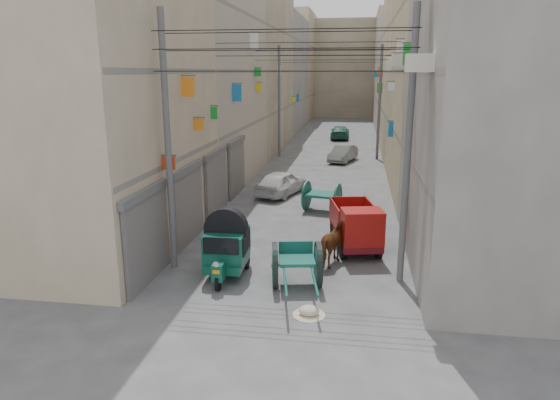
% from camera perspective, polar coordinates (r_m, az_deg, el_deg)
% --- Properties ---
extents(ground, '(140.00, 140.00, 0.00)m').
position_cam_1_polar(ground, '(10.77, -4.66, -20.67)').
color(ground, '#454548').
rests_on(ground, ground).
extents(building_row_left, '(8.00, 62.00, 14.00)m').
position_cam_1_polar(building_row_left, '(43.86, -4.68, 14.80)').
color(building_row_left, '#C3AF94').
rests_on(building_row_left, ground).
extents(building_row_right, '(8.00, 62.00, 14.00)m').
position_cam_1_polar(building_row_right, '(43.07, 17.19, 14.23)').
color(building_row_right, gray).
rests_on(building_row_right, ground).
extents(end_cap_building, '(22.00, 10.00, 13.00)m').
position_cam_1_polar(end_cap_building, '(74.58, 7.45, 14.62)').
color(end_cap_building, '#B6A68F').
rests_on(end_cap_building, ground).
extents(shutters_left, '(0.18, 14.40, 2.88)m').
position_cam_1_polar(shutters_left, '(20.42, -8.71, 1.01)').
color(shutters_left, '#4F4F54').
rests_on(shutters_left, ground).
extents(signboards, '(8.22, 40.52, 5.67)m').
position_cam_1_polar(signboards, '(30.40, 4.79, 9.23)').
color(signboards, red).
rests_on(signboards, ground).
extents(ac_units, '(0.70, 6.55, 3.35)m').
position_cam_1_polar(ac_units, '(16.33, 14.84, 18.39)').
color(ac_units, silver).
rests_on(ac_units, ground).
extents(utility_poles, '(7.40, 22.20, 8.00)m').
position_cam_1_polar(utility_poles, '(25.73, 4.07, 9.57)').
color(utility_poles, '#57585A').
rests_on(utility_poles, ground).
extents(overhead_cables, '(7.40, 22.52, 1.12)m').
position_cam_1_polar(overhead_cables, '(23.05, 3.62, 15.89)').
color(overhead_cables, black).
rests_on(overhead_cables, ground).
extents(auto_rickshaw, '(1.40, 2.37, 1.65)m').
position_cam_1_polar(auto_rickshaw, '(15.60, -6.12, -5.14)').
color(auto_rickshaw, black).
rests_on(auto_rickshaw, ground).
extents(tonga_cart, '(1.68, 3.19, 1.37)m').
position_cam_1_polar(tonga_cart, '(14.75, 1.91, -7.32)').
color(tonga_cart, black).
rests_on(tonga_cart, ground).
extents(mini_truck, '(1.99, 3.31, 1.74)m').
position_cam_1_polar(mini_truck, '(17.66, 8.83, -3.36)').
color(mini_truck, black).
rests_on(mini_truck, ground).
extents(second_cart, '(1.80, 1.67, 1.36)m').
position_cam_1_polar(second_cart, '(22.61, 4.83, 0.45)').
color(second_cart, '#135348').
rests_on(second_cart, ground).
extents(feed_sack, '(0.54, 0.43, 0.27)m').
position_cam_1_polar(feed_sack, '(13.37, 3.34, -12.49)').
color(feed_sack, '#BFB29F').
rests_on(feed_sack, ground).
extents(horse, '(1.23, 1.86, 1.45)m').
position_cam_1_polar(horse, '(16.49, 6.43, -4.98)').
color(horse, brown).
rests_on(horse, ground).
extents(distant_car_white, '(2.56, 4.01, 1.27)m').
position_cam_1_polar(distant_car_white, '(25.69, 0.19, 2.00)').
color(distant_car_white, silver).
rests_on(distant_car_white, ground).
extents(distant_car_grey, '(2.12, 3.66, 1.14)m').
position_cam_1_polar(distant_car_grey, '(35.54, 7.22, 5.28)').
color(distant_car_grey, slate).
rests_on(distant_car_grey, ground).
extents(distant_car_green, '(1.72, 4.18, 1.21)m').
position_cam_1_polar(distant_car_green, '(47.76, 6.87, 7.67)').
color(distant_car_green, '#1F5B4C').
rests_on(distant_car_green, ground).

